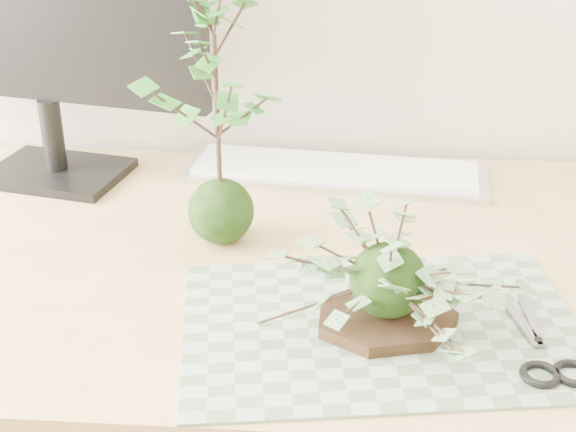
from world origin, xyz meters
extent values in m
cube|color=#D8B46D|center=(0.05, 1.23, 0.72)|extent=(1.60, 0.70, 0.04)
cube|color=#5A7256|center=(0.11, 1.06, 0.74)|extent=(0.49, 0.36, 0.00)
cylinder|color=black|center=(0.12, 1.06, 0.75)|extent=(0.20, 0.20, 0.01)
sphere|color=black|center=(0.12, 1.06, 0.80)|extent=(0.09, 0.09, 0.09)
sphere|color=black|center=(-0.10, 1.26, 0.79)|extent=(0.09, 0.09, 0.09)
cylinder|color=#37251A|center=(-0.10, 1.26, 0.92)|extent=(0.01, 0.01, 0.22)
cube|color=beige|center=(0.05, 1.49, 0.75)|extent=(0.50, 0.19, 0.01)
cube|color=white|center=(0.05, 1.49, 0.75)|extent=(0.46, 0.16, 0.01)
cube|color=black|center=(-0.40, 1.46, 0.75)|extent=(0.24, 0.20, 0.01)
cylinder|color=black|center=(-0.40, 1.46, 0.81)|extent=(0.03, 0.03, 0.12)
cube|color=gray|center=(0.28, 1.08, 0.75)|extent=(0.04, 0.11, 0.00)
cube|color=gray|center=(0.29, 1.08, 0.75)|extent=(0.01, 0.11, 0.00)
torus|color=black|center=(0.27, 0.98, 0.75)|extent=(0.05, 0.05, 0.01)
torus|color=black|center=(0.30, 0.98, 0.75)|extent=(0.05, 0.05, 0.01)
camera|label=1|loc=(0.06, 0.29, 1.27)|focal=50.00mm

